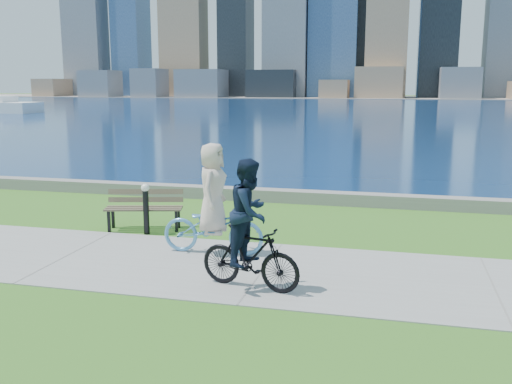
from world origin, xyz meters
TOP-DOWN VIEW (x-y plane):
  - ground at (0.00, 0.00)m, footprint 320.00×320.00m
  - concrete_path at (0.00, 0.00)m, footprint 80.00×3.50m
  - seawall at (0.00, 6.20)m, footprint 90.00×0.50m
  - bay_water at (0.00, 72.00)m, footprint 320.00×131.00m
  - far_shore at (0.00, 130.00)m, footprint 320.00×30.00m
  - park_bench at (-3.42, 2.32)m, footprint 1.88×1.04m
  - bollard_lamp at (-3.18, 1.90)m, footprint 0.19×0.19m
  - cyclist_woman at (-1.22, 0.79)m, footprint 0.80×2.10m
  - cyclist_man at (0.01, -0.98)m, footprint 0.88×1.86m

SIDE VIEW (x-z plane):
  - ground at x=0.00m, z-range 0.00..0.00m
  - bay_water at x=0.00m, z-range 0.00..0.01m
  - concrete_path at x=0.00m, z-range 0.00..0.02m
  - far_shore at x=0.00m, z-range 0.00..0.12m
  - seawall at x=0.00m, z-range 0.00..0.35m
  - park_bench at x=-3.42m, z-range 0.10..1.03m
  - bollard_lamp at x=-3.18m, z-range 0.08..1.26m
  - cyclist_woman at x=-1.22m, z-range -0.27..1.97m
  - cyclist_man at x=0.01m, z-range -0.15..2.04m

